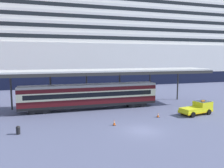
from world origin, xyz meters
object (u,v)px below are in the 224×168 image
train_carriage (90,95)px  traffic_cone_mid (158,115)px  traffic_cone_near (114,123)px  cruise_ship (110,40)px  service_truck (198,108)px  quay_bollard (18,130)px

train_carriage → traffic_cone_mid: bearing=-42.4°
train_carriage → traffic_cone_near: train_carriage is taller
train_carriage → cruise_ship: bearing=69.6°
train_carriage → traffic_cone_mid: size_ratio=34.83×
service_truck → quay_bollard: service_truck is taller
cruise_ship → service_truck: size_ratio=25.88×
train_carriage → service_truck: size_ratio=4.03×
traffic_cone_near → quay_bollard: (-11.13, -0.07, 0.16)m
traffic_cone_near → quay_bollard: bearing=-179.7°
service_truck → cruise_ship: bearing=89.5°
cruise_ship → traffic_cone_near: (-14.06, -50.60, -14.25)m
service_truck → quay_bollard: 24.85m
train_carriage → traffic_cone_near: size_ratio=30.68×
cruise_ship → quay_bollard: size_ratio=148.23×
train_carriage → traffic_cone_near: 9.70m
traffic_cone_mid → quay_bollard: 18.30m
traffic_cone_mid → quay_bollard: size_ratio=0.66×
traffic_cone_near → cruise_ship: bearing=74.5°
cruise_ship → traffic_cone_mid: 51.29m
service_truck → quay_bollard: bearing=-176.0°
service_truck → quay_bollard: (-24.78, -1.75, -0.47)m
traffic_cone_near → train_carriage: bearing=97.4°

